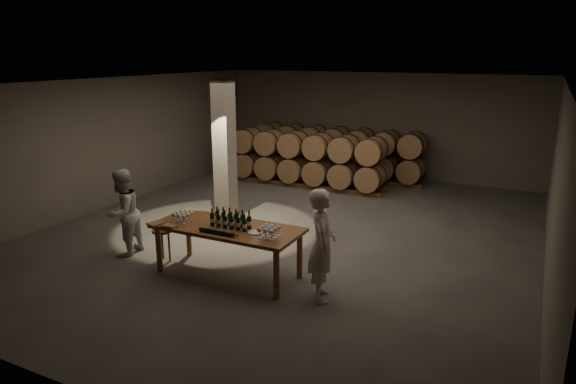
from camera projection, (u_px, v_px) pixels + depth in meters
The scene contains 15 objects.
room at pixel (225, 151), 11.76m from camera, with size 12.00×12.00×12.00m.
tasting_table at pixel (227, 232), 8.87m from camera, with size 2.60×1.10×0.90m.
barrel_stack_back at pixel (337, 151), 15.92m from camera, with size 5.48×0.95×1.57m.
barrel_stack_front at pixel (307, 158), 14.88m from camera, with size 4.70×0.95×1.57m.
bottle_cluster at pixel (231, 221), 8.77m from camera, with size 0.73×0.23×0.32m.
lying_bottles at pixel (217, 232), 8.45m from camera, with size 0.75×0.08×0.08m.
glass_cluster_left at pixel (183, 214), 9.08m from camera, with size 0.31×0.31×0.17m.
glass_cluster_right at pixel (269, 229), 8.29m from camera, with size 0.31×0.31×0.19m.
plate at pixel (255, 232), 8.52m from camera, with size 0.25×0.25×0.01m, color white.
notebook_near at pixel (170, 226), 8.83m from camera, with size 0.24×0.19×0.03m, color olive.
notebook_corner at pixel (156, 223), 8.96m from camera, with size 0.23×0.29×0.02m, color olive.
pen at pixel (175, 227), 8.78m from camera, with size 0.01×0.01×0.14m, color black.
stool at pixel (162, 235), 9.54m from camera, with size 0.37×0.37×0.62m.
person_man at pixel (322, 245), 7.98m from camera, with size 0.66×0.43×1.81m, color white.
person_woman at pixel (123, 213), 9.77m from camera, with size 0.82×0.64×1.68m, color silver.
Camera 1 is at (4.67, -9.52, 3.81)m, focal length 32.00 mm.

